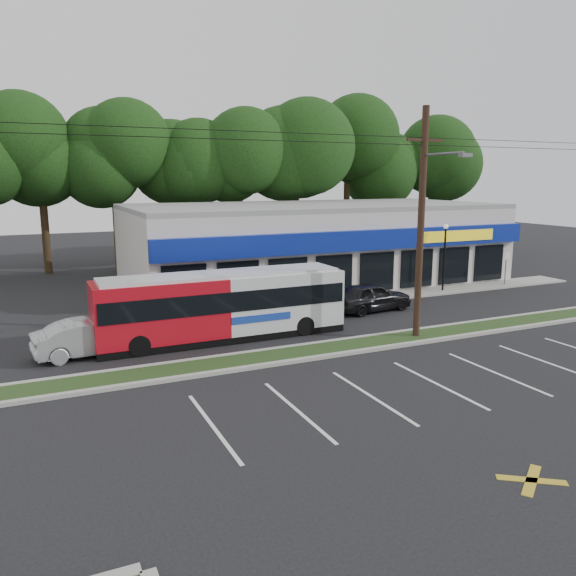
# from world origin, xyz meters

# --- Properties ---
(ground) EXTENTS (120.00, 120.00, 0.00)m
(ground) POSITION_xyz_m (0.00, 0.00, 0.00)
(ground) COLOR black
(ground) RESTS_ON ground
(grass_strip) EXTENTS (40.00, 1.60, 0.12)m
(grass_strip) POSITION_xyz_m (0.00, 1.00, 0.06)
(grass_strip) COLOR #203817
(grass_strip) RESTS_ON ground
(curb_south) EXTENTS (40.00, 0.25, 0.14)m
(curb_south) POSITION_xyz_m (0.00, 0.15, 0.07)
(curb_south) COLOR #9E9E93
(curb_south) RESTS_ON ground
(curb_north) EXTENTS (40.00, 0.25, 0.14)m
(curb_north) POSITION_xyz_m (0.00, 1.85, 0.07)
(curb_north) COLOR #9E9E93
(curb_north) RESTS_ON ground
(sidewalk) EXTENTS (32.00, 2.20, 0.10)m
(sidewalk) POSITION_xyz_m (5.00, 9.00, 0.05)
(sidewalk) COLOR #9E9E93
(sidewalk) RESTS_ON ground
(strip_mall) EXTENTS (25.00, 12.55, 5.30)m
(strip_mall) POSITION_xyz_m (5.50, 15.91, 2.65)
(strip_mall) COLOR #BBB5AD
(strip_mall) RESTS_ON ground
(utility_pole) EXTENTS (50.00, 2.77, 10.00)m
(utility_pole) POSITION_xyz_m (2.83, 0.93, 5.41)
(utility_pole) COLOR black
(utility_pole) RESTS_ON ground
(lamp_post) EXTENTS (0.30, 0.30, 4.25)m
(lamp_post) POSITION_xyz_m (11.00, 8.80, 2.67)
(lamp_post) COLOR black
(lamp_post) RESTS_ON ground
(sign_post) EXTENTS (0.45, 0.10, 2.23)m
(sign_post) POSITION_xyz_m (16.00, 8.57, 1.56)
(sign_post) COLOR #59595E
(sign_post) RESTS_ON ground
(tree_line) EXTENTS (46.76, 6.76, 11.83)m
(tree_line) POSITION_xyz_m (4.00, 26.00, 8.42)
(tree_line) COLOR black
(tree_line) RESTS_ON ground
(metrobus) EXTENTS (11.10, 2.37, 2.98)m
(metrobus) POSITION_xyz_m (-4.87, 4.50, 1.58)
(metrobus) COLOR #B30D1A
(metrobus) RESTS_ON ground
(car_dark) EXTENTS (4.78, 2.32, 1.57)m
(car_dark) POSITION_xyz_m (4.00, 6.26, 0.79)
(car_dark) COLOR black
(car_dark) RESTS_ON ground
(car_silver) EXTENTS (4.64, 2.05, 1.48)m
(car_silver) POSITION_xyz_m (-10.45, 4.44, 0.74)
(car_silver) COLOR #9CA0A3
(car_silver) RESTS_ON ground
(pedestrian_a) EXTENTS (0.80, 0.61, 1.98)m
(pedestrian_a) POSITION_xyz_m (2.00, 6.66, 0.99)
(pedestrian_a) COLOR silver
(pedestrian_a) RESTS_ON ground
(pedestrian_b) EXTENTS (0.97, 0.84, 1.72)m
(pedestrian_b) POSITION_xyz_m (3.15, 8.50, 0.86)
(pedestrian_b) COLOR #B4A9A2
(pedestrian_b) RESTS_ON ground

